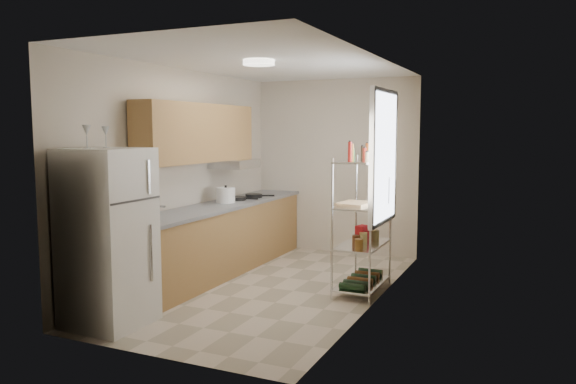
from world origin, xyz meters
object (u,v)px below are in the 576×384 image
object	(u,v)px
frying_pan_large	(237,198)
cutting_board	(355,203)
rice_cooker	(226,195)
refrigerator	(108,238)
espresso_machine	(383,189)

from	to	relation	value
frying_pan_large	cutting_board	xyz separation A→B (m)	(1.86, -0.59, 0.10)
rice_cooker	cutting_board	xyz separation A→B (m)	(1.86, -0.30, 0.03)
frying_pan_large	rice_cooker	bearing A→B (deg)	-104.12
refrigerator	espresso_machine	bearing A→B (deg)	49.52
rice_cooker	frying_pan_large	xyz separation A→B (m)	(-0.00, 0.29, -0.08)
espresso_machine	rice_cooker	bearing A→B (deg)	178.31
refrigerator	cutting_board	size ratio (longest dim) A/B	4.08
espresso_machine	frying_pan_large	bearing A→B (deg)	170.37
frying_pan_large	cutting_board	distance (m)	1.96
frying_pan_large	cutting_board	bearing A→B (deg)	-32.20
espresso_machine	refrigerator	bearing A→B (deg)	-134.64
refrigerator	frying_pan_large	world-z (taller)	refrigerator
rice_cooker	frying_pan_large	size ratio (longest dim) A/B	0.93
rice_cooker	cutting_board	distance (m)	1.88
refrigerator	frying_pan_large	distance (m)	2.57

